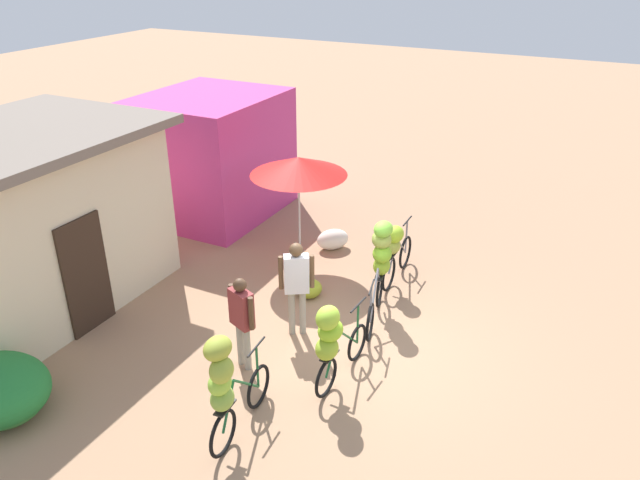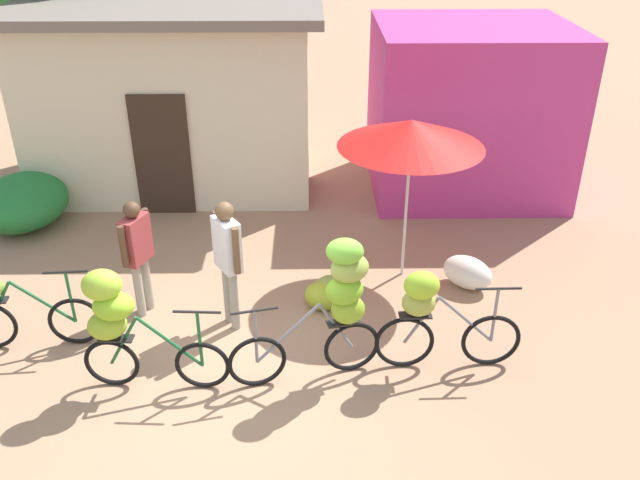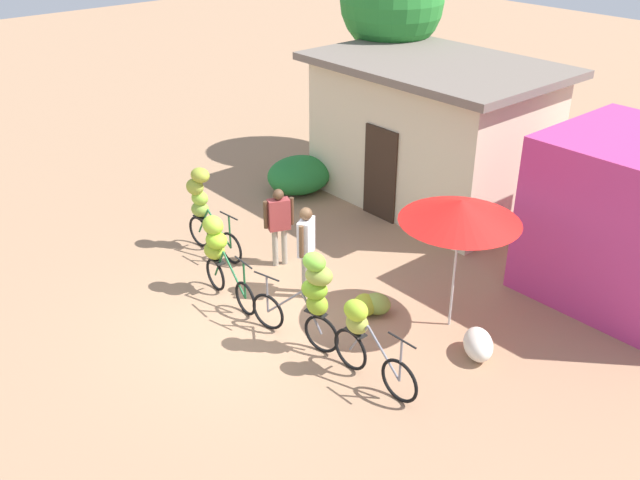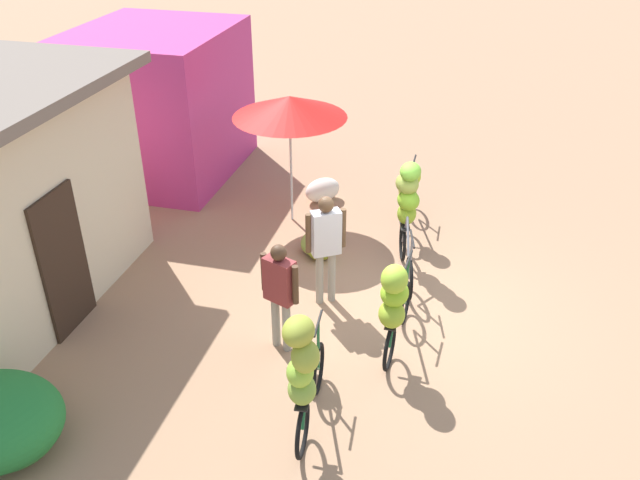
{
  "view_description": "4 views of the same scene",
  "coord_description": "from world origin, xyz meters",
  "px_view_note": "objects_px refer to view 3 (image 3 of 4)",
  "views": [
    {
      "loc": [
        -7.6,
        -3.24,
        5.95
      ],
      "look_at": [
        0.98,
        1.08,
        1.24
      ],
      "focal_mm": 34.36,
      "sensor_mm": 36.0,
      "label": 1
    },
    {
      "loc": [
        0.88,
        -5.89,
        4.92
      ],
      "look_at": [
        0.98,
        1.36,
        0.97
      ],
      "focal_mm": 37.46,
      "sensor_mm": 36.0,
      "label": 2
    },
    {
      "loc": [
        8.04,
        -5.81,
        6.65
      ],
      "look_at": [
        0.01,
        1.16,
        1.06
      ],
      "focal_mm": 39.59,
      "sensor_mm": 36.0,
      "label": 3
    },
    {
      "loc": [
        -7.77,
        -0.94,
        5.64
      ],
      "look_at": [
        0.06,
        1.08,
        0.91
      ],
      "focal_mm": 37.3,
      "sensor_mm": 36.0,
      "label": 4
    }
  ],
  "objects_px": {
    "market_umbrella": "(461,211)",
    "building_low": "(431,131)",
    "produce_sack": "(478,344)",
    "person_vendor": "(306,242)",
    "bicycle_center_loaded": "(311,292)",
    "tree_behind_building": "(392,2)",
    "person_bystander": "(279,220)",
    "bicycle_by_shop": "(364,336)",
    "bicycle_near_pile": "(218,250)",
    "bicycle_leftmost": "(203,203)",
    "banana_pile_on_ground": "(371,304)"
  },
  "relations": [
    {
      "from": "produce_sack",
      "to": "person_bystander",
      "type": "relative_size",
      "value": 0.45
    },
    {
      "from": "bicycle_center_loaded",
      "to": "person_vendor",
      "type": "xyz_separation_m",
      "value": [
        -1.25,
        0.96,
        0.02
      ]
    },
    {
      "from": "person_bystander",
      "to": "bicycle_by_shop",
      "type": "bearing_deg",
      "value": -18.54
    },
    {
      "from": "building_low",
      "to": "produce_sack",
      "type": "height_order",
      "value": "building_low"
    },
    {
      "from": "market_umbrella",
      "to": "bicycle_near_pile",
      "type": "height_order",
      "value": "market_umbrella"
    },
    {
      "from": "building_low",
      "to": "produce_sack",
      "type": "relative_size",
      "value": 7.38
    },
    {
      "from": "bicycle_center_loaded",
      "to": "person_vendor",
      "type": "height_order",
      "value": "bicycle_center_loaded"
    },
    {
      "from": "banana_pile_on_ground",
      "to": "produce_sack",
      "type": "distance_m",
      "value": 1.96
    },
    {
      "from": "bicycle_leftmost",
      "to": "bicycle_center_loaded",
      "type": "height_order",
      "value": "bicycle_center_loaded"
    },
    {
      "from": "bicycle_center_loaded",
      "to": "bicycle_by_shop",
      "type": "distance_m",
      "value": 1.09
    },
    {
      "from": "building_low",
      "to": "bicycle_leftmost",
      "type": "xyz_separation_m",
      "value": [
        -1.21,
        -5.14,
        -0.6
      ]
    },
    {
      "from": "tree_behind_building",
      "to": "banana_pile_on_ground",
      "type": "distance_m",
      "value": 8.3
    },
    {
      "from": "bicycle_by_shop",
      "to": "produce_sack",
      "type": "distance_m",
      "value": 1.93
    },
    {
      "from": "bicycle_near_pile",
      "to": "person_bystander",
      "type": "relative_size",
      "value": 1.03
    },
    {
      "from": "bicycle_center_loaded",
      "to": "bicycle_near_pile",
      "type": "bearing_deg",
      "value": -175.78
    },
    {
      "from": "tree_behind_building",
      "to": "bicycle_center_loaded",
      "type": "relative_size",
      "value": 3.01
    },
    {
      "from": "market_umbrella",
      "to": "bicycle_by_shop",
      "type": "xyz_separation_m",
      "value": [
        0.04,
        -2.02,
        -1.34
      ]
    },
    {
      "from": "bicycle_leftmost",
      "to": "person_vendor",
      "type": "height_order",
      "value": "person_vendor"
    },
    {
      "from": "building_low",
      "to": "person_vendor",
      "type": "bearing_deg",
      "value": -73.65
    },
    {
      "from": "banana_pile_on_ground",
      "to": "person_bystander",
      "type": "xyz_separation_m",
      "value": [
        -2.32,
        -0.13,
        0.77
      ]
    },
    {
      "from": "tree_behind_building",
      "to": "banana_pile_on_ground",
      "type": "xyz_separation_m",
      "value": [
        5.03,
        -5.47,
        -3.69
      ]
    },
    {
      "from": "market_umbrella",
      "to": "produce_sack",
      "type": "xyz_separation_m",
      "value": [
        0.84,
        -0.34,
        -1.85
      ]
    },
    {
      "from": "bicycle_near_pile",
      "to": "banana_pile_on_ground",
      "type": "distance_m",
      "value": 2.78
    },
    {
      "from": "market_umbrella",
      "to": "building_low",
      "type": "bearing_deg",
      "value": 135.76
    },
    {
      "from": "produce_sack",
      "to": "person_vendor",
      "type": "xyz_separation_m",
      "value": [
        -3.1,
        -0.83,
        0.81
      ]
    },
    {
      "from": "market_umbrella",
      "to": "person_bystander",
      "type": "relative_size",
      "value": 1.45
    },
    {
      "from": "building_low",
      "to": "produce_sack",
      "type": "xyz_separation_m",
      "value": [
        4.48,
        -3.89,
        -1.36
      ]
    },
    {
      "from": "building_low",
      "to": "bicycle_by_shop",
      "type": "bearing_deg",
      "value": -56.51
    },
    {
      "from": "tree_behind_building",
      "to": "market_umbrella",
      "type": "xyz_separation_m",
      "value": [
        6.11,
        -4.73,
        -1.8
      ]
    },
    {
      "from": "bicycle_center_loaded",
      "to": "produce_sack",
      "type": "xyz_separation_m",
      "value": [
        1.84,
        1.79,
        -0.8
      ]
    },
    {
      "from": "tree_behind_building",
      "to": "person_bystander",
      "type": "relative_size",
      "value": 3.31
    },
    {
      "from": "person_vendor",
      "to": "building_low",
      "type": "bearing_deg",
      "value": 106.35
    },
    {
      "from": "market_umbrella",
      "to": "bicycle_center_loaded",
      "type": "distance_m",
      "value": 2.58
    },
    {
      "from": "tree_behind_building",
      "to": "bicycle_center_loaded",
      "type": "distance_m",
      "value": 9.02
    },
    {
      "from": "bicycle_by_shop",
      "to": "produce_sack",
      "type": "height_order",
      "value": "bicycle_by_shop"
    },
    {
      "from": "bicycle_near_pile",
      "to": "bicycle_leftmost",
      "type": "bearing_deg",
      "value": 155.93
    },
    {
      "from": "building_low",
      "to": "bicycle_by_shop",
      "type": "height_order",
      "value": "building_low"
    },
    {
      "from": "bicycle_by_shop",
      "to": "produce_sack",
      "type": "relative_size",
      "value": 2.36
    },
    {
      "from": "bicycle_leftmost",
      "to": "bicycle_by_shop",
      "type": "relative_size",
      "value": 1.02
    },
    {
      "from": "person_vendor",
      "to": "tree_behind_building",
      "type": "bearing_deg",
      "value": 123.11
    },
    {
      "from": "building_low",
      "to": "tree_behind_building",
      "type": "xyz_separation_m",
      "value": [
        -2.47,
        1.18,
        2.29
      ]
    },
    {
      "from": "market_umbrella",
      "to": "bicycle_by_shop",
      "type": "height_order",
      "value": "market_umbrella"
    },
    {
      "from": "market_umbrella",
      "to": "banana_pile_on_ground",
      "type": "distance_m",
      "value": 2.31
    },
    {
      "from": "bicycle_leftmost",
      "to": "produce_sack",
      "type": "relative_size",
      "value": 2.4
    },
    {
      "from": "tree_behind_building",
      "to": "bicycle_by_shop",
      "type": "xyz_separation_m",
      "value": [
        6.16,
        -6.76,
        -3.13
      ]
    },
    {
      "from": "market_umbrella",
      "to": "tree_behind_building",
      "type": "bearing_deg",
      "value": 142.25
    },
    {
      "from": "person_vendor",
      "to": "person_bystander",
      "type": "relative_size",
      "value": 1.08
    },
    {
      "from": "bicycle_near_pile",
      "to": "person_bystander",
      "type": "xyz_separation_m",
      "value": [
        -0.14,
        1.43,
        0.06
      ]
    },
    {
      "from": "banana_pile_on_ground",
      "to": "produce_sack",
      "type": "height_order",
      "value": "produce_sack"
    },
    {
      "from": "market_umbrella",
      "to": "bicycle_by_shop",
      "type": "distance_m",
      "value": 2.43
    }
  ]
}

